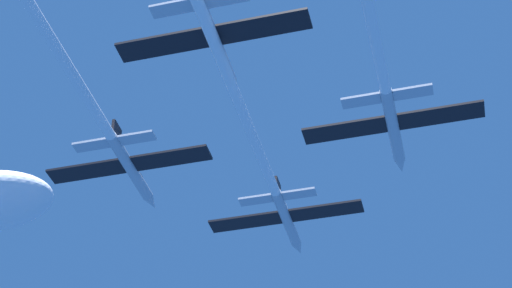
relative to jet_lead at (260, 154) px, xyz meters
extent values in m
cylinder|color=#B2BAC6|center=(0.00, 12.98, -0.03)|extent=(1.25, 11.35, 1.25)
cone|color=#B2BAC6|center=(0.00, 19.90, -0.03)|extent=(1.22, 2.50, 1.22)
ellipsoid|color=black|center=(0.00, 15.48, 0.50)|extent=(0.87, 2.27, 0.62)
cube|color=black|center=(-4.94, 12.41, -0.03)|extent=(8.62, 2.50, 0.27)
cube|color=black|center=(4.94, 12.41, -0.03)|extent=(8.62, 2.50, 0.27)
cube|color=black|center=(0.00, 8.44, 1.50)|extent=(0.33, 2.04, 1.82)
cube|color=#B2BAC6|center=(-2.56, 8.22, -0.03)|extent=(3.88, 1.50, 0.27)
cube|color=#B2BAC6|center=(2.56, 8.22, -0.03)|extent=(3.88, 1.50, 0.27)
cylinder|color=white|center=(0.00, -10.95, -0.03)|extent=(1.12, 36.52, 1.12)
cylinder|color=#B2BAC6|center=(-14.35, -1.41, -0.17)|extent=(1.25, 11.35, 1.25)
cone|color=#B2BAC6|center=(-14.35, 5.51, -0.17)|extent=(1.22, 2.50, 1.22)
ellipsoid|color=black|center=(-14.35, 1.08, 0.36)|extent=(0.87, 2.27, 0.62)
cube|color=black|center=(-19.28, -1.98, -0.17)|extent=(8.62, 2.50, 0.27)
cube|color=black|center=(-9.41, -1.98, -0.17)|extent=(8.62, 2.50, 0.27)
cube|color=black|center=(-14.35, -5.95, 1.36)|extent=(0.33, 2.04, 1.82)
cube|color=#B2BAC6|center=(-16.91, -6.18, -0.17)|extent=(3.88, 1.50, 0.27)
cube|color=#B2BAC6|center=(-11.78, -6.18, -0.17)|extent=(3.88, 1.50, 0.27)
cylinder|color=white|center=(-14.35, -23.61, -0.17)|extent=(1.12, 33.05, 1.12)
cylinder|color=#B2BAC6|center=(14.52, -1.77, -0.42)|extent=(1.25, 11.35, 1.25)
cone|color=#B2BAC6|center=(14.52, 5.15, -0.42)|extent=(1.22, 2.50, 1.22)
ellipsoid|color=black|center=(14.52, 0.72, 0.11)|extent=(0.87, 2.27, 0.62)
cube|color=black|center=(9.58, -2.34, -0.42)|extent=(8.62, 2.50, 0.27)
cube|color=black|center=(19.45, -2.34, -0.42)|extent=(8.62, 2.50, 0.27)
cube|color=black|center=(14.52, -6.31, 1.11)|extent=(0.33, 2.04, 1.82)
cube|color=#B2BAC6|center=(11.95, -6.54, -0.42)|extent=(3.88, 1.50, 0.27)
cube|color=#B2BAC6|center=(17.08, -6.54, -0.42)|extent=(3.88, 1.50, 0.27)
cylinder|color=#B2BAC6|center=(-0.16, -17.03, 0.79)|extent=(1.25, 11.35, 1.25)
cone|color=#B2BAC6|center=(-0.16, -10.11, 0.79)|extent=(1.22, 2.50, 1.22)
ellipsoid|color=black|center=(-0.16, -14.54, 1.32)|extent=(0.87, 2.27, 0.62)
cube|color=black|center=(-5.09, -17.60, 0.79)|extent=(8.62, 2.50, 0.27)
cube|color=black|center=(4.78, -17.60, 0.79)|extent=(8.62, 2.50, 0.27)
cube|color=#B2BAC6|center=(-2.72, -21.80, 0.79)|extent=(3.88, 1.50, 0.27)
camera|label=1|loc=(17.64, -71.20, -56.52)|focal=60.31mm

